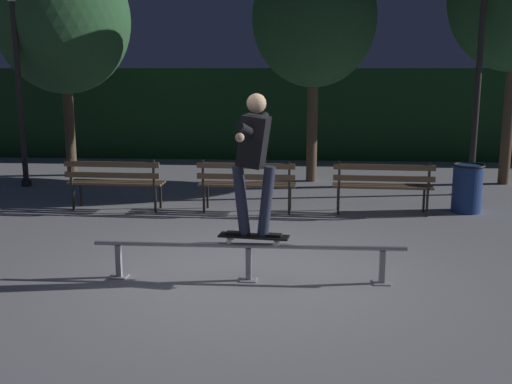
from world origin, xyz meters
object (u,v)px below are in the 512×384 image
Objects in this scene: park_bench_left_center at (247,180)px; skateboard at (254,237)px; lamp_post_left at (17,61)px; trash_can at (467,187)px; skateboarder at (254,153)px; park_bench_right_center at (383,182)px; tree_behind_benches at (314,19)px; park_bench_leftmost at (115,179)px; tree_far_left at (63,20)px; lamp_post_right at (480,60)px; grind_rail at (248,252)px.

skateboard is at bearing -83.84° from park_bench_left_center.
lamp_post_left is 8.69m from trash_can.
skateboarder reaches higher than park_bench_right_center.
park_bench_right_center is 4.19m from tree_behind_benches.
lamp_post_left is at bearing 141.23° from park_bench_leftmost.
skateboard is 0.21× the size of lamp_post_left.
skateboarder reaches higher than skateboard.
park_bench_left_center is 4.20m from tree_behind_benches.
skateboarder is 0.33× the size of tree_behind_benches.
tree_far_left is 1.26× the size of lamp_post_right.
tree_far_left is 5.33m from tree_behind_benches.
park_bench_right_center is 0.41× the size of lamp_post_left.
tree_far_left reaches higher than skateboard.
skateboarder is at bearing -132.78° from trash_can.
park_bench_right_center is (1.92, 3.25, 0.21)m from grind_rail.
lamp_post_right is (3.75, 4.99, 1.97)m from skateboard.
grind_rail is 4.10m from park_bench_leftmost.
lamp_post_right is at bearing 42.58° from park_bench_right_center.
lamp_post_left reaches higher than park_bench_leftmost.
lamp_post_right is 1.00× the size of lamp_post_left.
park_bench_left_center is at bearing -175.47° from trash_can.
skateboarder reaches higher than park_bench_leftmost.
grind_rail is at bearing -120.51° from park_bench_right_center.
skateboarder is 0.97× the size of park_bench_leftmost.
skateboarder is 7.30m from lamp_post_left.
lamp_post_right reaches higher than skateboarder.
skateboard reaches higher than grind_rail.
skateboard is 0.49× the size of park_bench_left_center.
lamp_post_right is at bearing 53.10° from skateboard.
park_bench_right_center is (1.86, 3.25, 0.03)m from skateboard.
grind_rail is at bearing -133.33° from trash_can.
park_bench_leftmost is 0.33× the size of tree_far_left.
lamp_post_right is at bearing 15.41° from park_bench_leftmost.
trash_can is at bearing -20.98° from tree_far_left.
tree_behind_benches reaches higher than grind_rail.
tree_behind_benches is at bearing 9.59° from lamp_post_left.
skateboard is 0.17× the size of tree_behind_benches.
grind_rail is at bearing 179.65° from skateboarder.
lamp_post_right is (1.89, 1.74, 1.94)m from park_bench_right_center.
tree_behind_benches reaches higher than park_bench_leftmost.
skateboard is 4.14m from park_bench_leftmost.
park_bench_left_center is at bearing -157.02° from lamp_post_right.
park_bench_right_center reaches higher than skateboard.
tree_far_left is 8.48m from lamp_post_right.
park_bench_right_center is at bearing -69.76° from tree_behind_benches.
park_bench_leftmost is at bearing 128.19° from skateboard.
lamp_post_right reaches higher than park_bench_left_center.
tree_far_left is at bearing 124.81° from skateboarder.
skateboarder is 4.93m from trash_can.
lamp_post_left is (-4.94, 5.21, 2.15)m from grind_rail.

